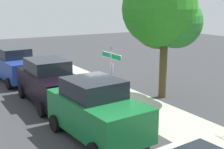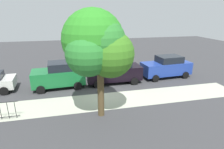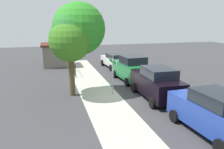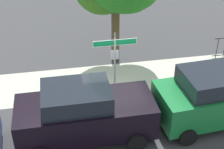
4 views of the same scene
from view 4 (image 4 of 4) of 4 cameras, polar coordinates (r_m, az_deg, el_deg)
name	(u,v)px [view 4 (image 4 of 4)]	position (r m, az deg, el deg)	size (l,w,h in m)	color
ground_plane	(112,97)	(13.73, -0.03, -3.90)	(60.00, 60.00, 0.00)	#38383A
sidewalk_strip	(150,76)	(15.18, 6.51, -0.19)	(24.00, 2.60, 0.00)	#ACAF9A
street_sign	(115,52)	(13.08, 0.49, 3.85)	(1.72, 0.07, 2.71)	#9EA0A5
car_black	(84,113)	(11.31, -4.79, -6.60)	(4.62, 2.12, 2.08)	black
car_green	(213,97)	(12.51, 16.81, -3.71)	(4.22, 2.40, 2.10)	#176831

